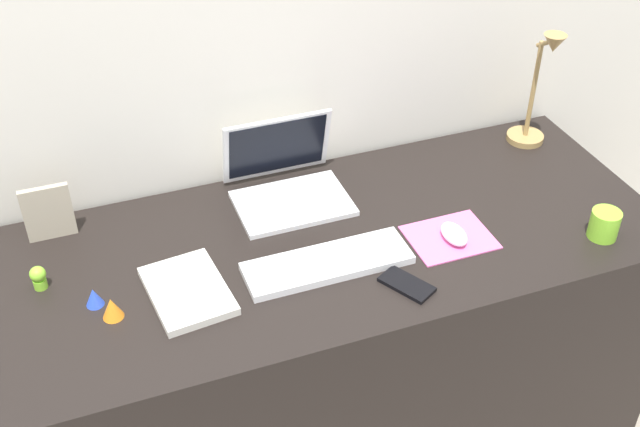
# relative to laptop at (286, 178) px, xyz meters

# --- Properties ---
(back_wall) EXTENTS (2.97, 0.05, 1.65)m
(back_wall) POSITION_rel_laptop_xyz_m (0.02, 0.16, 0.03)
(back_wall) COLOR silver
(back_wall) RESTS_ON ground_plane
(desk) EXTENTS (1.77, 0.70, 0.74)m
(desk) POSITION_rel_laptop_xyz_m (0.02, -0.23, -0.42)
(desk) COLOR black
(desk) RESTS_ON ground_plane
(laptop) EXTENTS (0.30, 0.26, 0.21)m
(laptop) POSITION_rel_laptop_xyz_m (0.00, 0.00, 0.00)
(laptop) COLOR white
(laptop) RESTS_ON desk
(keyboard) EXTENTS (0.41, 0.13, 0.02)m
(keyboard) POSITION_rel_laptop_xyz_m (-0.00, -0.32, -0.04)
(keyboard) COLOR white
(keyboard) RESTS_ON desk
(mousepad) EXTENTS (0.21, 0.17, 0.00)m
(mousepad) POSITION_rel_laptop_xyz_m (0.33, -0.33, -0.05)
(mousepad) COLOR pink
(mousepad) RESTS_ON desk
(mouse) EXTENTS (0.06, 0.10, 0.03)m
(mouse) POSITION_rel_laptop_xyz_m (0.33, -0.34, -0.03)
(mouse) COLOR white
(mouse) RESTS_ON mousepad
(cell_phone) EXTENTS (0.12, 0.14, 0.01)m
(cell_phone) POSITION_rel_laptop_xyz_m (0.15, -0.46, -0.05)
(cell_phone) COLOR black
(cell_phone) RESTS_ON desk
(desk_lamp) EXTENTS (0.11, 0.14, 0.36)m
(desk_lamp) POSITION_rel_laptop_xyz_m (0.77, -0.01, 0.12)
(desk_lamp) COLOR #A5844C
(desk_lamp) RESTS_ON desk
(notebook_pad) EXTENTS (0.19, 0.26, 0.02)m
(notebook_pad) POSITION_rel_laptop_xyz_m (-0.34, -0.30, -0.04)
(notebook_pad) COLOR silver
(notebook_pad) RESTS_ON desk
(picture_frame) EXTENTS (0.12, 0.02, 0.15)m
(picture_frame) POSITION_rel_laptop_xyz_m (-0.61, 0.03, 0.02)
(picture_frame) COLOR #B2A58C
(picture_frame) RESTS_ON desk
(coffee_mug) EXTENTS (0.07, 0.07, 0.08)m
(coffee_mug) POSITION_rel_laptop_xyz_m (0.69, -0.46, -0.02)
(coffee_mug) COLOR #8CDB33
(coffee_mug) RESTS_ON desk
(toy_figurine_lime) EXTENTS (0.04, 0.04, 0.06)m
(toy_figurine_lime) POSITION_rel_laptop_xyz_m (-0.66, -0.16, -0.02)
(toy_figurine_lime) COLOR #8CDB33
(toy_figurine_lime) RESTS_ON desk
(toy_figurine_orange) EXTENTS (0.05, 0.05, 0.05)m
(toy_figurine_orange) POSITION_rel_laptop_xyz_m (-0.52, -0.32, -0.03)
(toy_figurine_orange) COLOR orange
(toy_figurine_orange) RESTS_ON desk
(toy_figurine_blue) EXTENTS (0.04, 0.04, 0.05)m
(toy_figurine_blue) POSITION_rel_laptop_xyz_m (-0.55, -0.26, -0.03)
(toy_figurine_blue) COLOR blue
(toy_figurine_blue) RESTS_ON desk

